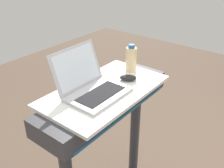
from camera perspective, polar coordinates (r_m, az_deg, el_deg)
name	(u,v)px	position (r m, az deg, el deg)	size (l,w,h in m)	color
desk_board	(105,91)	(1.50, -1.50, -1.46)	(0.75, 0.42, 0.02)	white
laptop	(91,85)	(1.44, -4.53, -0.26)	(0.33, 0.31, 0.24)	#B7B7BC
computer_mouse	(128,78)	(1.59, 3.49, 1.35)	(0.06, 0.10, 0.03)	black
water_bottle	(131,59)	(1.69, 4.17, 5.45)	(0.07, 0.07, 0.18)	beige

